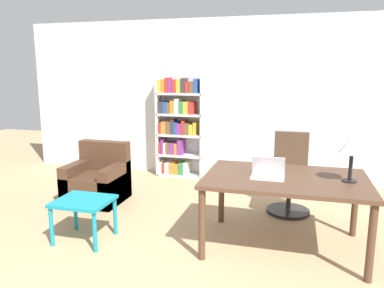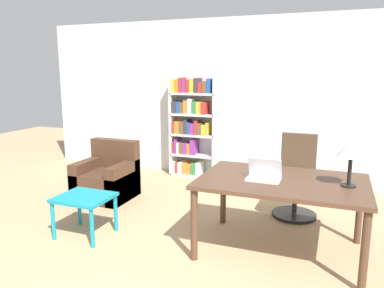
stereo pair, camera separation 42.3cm
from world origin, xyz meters
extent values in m
cube|color=silver|center=(0.00, 4.53, 1.35)|extent=(8.00, 0.06, 2.70)
cube|color=#4C3323|center=(0.81, 2.02, 0.75)|extent=(1.63, 1.10, 0.04)
cylinder|color=#4C3323|center=(0.05, 1.53, 0.36)|extent=(0.07, 0.07, 0.73)
cylinder|color=#4C3323|center=(1.56, 1.53, 0.36)|extent=(0.07, 0.07, 0.73)
cylinder|color=#4C3323|center=(0.05, 2.51, 0.36)|extent=(0.07, 0.07, 0.73)
cylinder|color=#4C3323|center=(1.56, 2.51, 0.36)|extent=(0.07, 0.07, 0.73)
cube|color=silver|center=(0.63, 1.92, 0.77)|extent=(0.33, 0.21, 0.02)
cube|color=silver|center=(0.63, 1.99, 0.88)|extent=(0.33, 0.09, 0.20)
cube|color=#19233D|center=(0.63, 1.99, 0.88)|extent=(0.30, 0.08, 0.17)
cylinder|color=black|center=(1.42, 2.02, 0.77)|extent=(0.14, 0.14, 0.01)
cylinder|color=black|center=(1.42, 2.02, 0.92)|extent=(0.04, 0.04, 0.27)
cone|color=silver|center=(1.42, 2.02, 1.14)|extent=(0.26, 0.26, 0.17)
cylinder|color=black|center=(0.84, 3.04, 0.02)|extent=(0.56, 0.56, 0.04)
cylinder|color=#262626|center=(0.84, 3.04, 0.21)|extent=(0.06, 0.06, 0.34)
cube|color=#4C3828|center=(0.84, 3.04, 0.43)|extent=(0.46, 0.46, 0.10)
cube|color=#4C3828|center=(0.84, 3.23, 0.77)|extent=(0.44, 0.08, 0.56)
cube|color=teal|center=(-1.29, 1.60, 0.45)|extent=(0.58, 0.52, 0.04)
cylinder|color=teal|center=(-1.54, 1.38, 0.21)|extent=(0.04, 0.04, 0.43)
cylinder|color=teal|center=(-1.03, 1.38, 0.21)|extent=(0.04, 0.04, 0.43)
cylinder|color=teal|center=(-1.54, 1.82, 0.21)|extent=(0.04, 0.04, 0.43)
cylinder|color=teal|center=(-1.03, 1.82, 0.21)|extent=(0.04, 0.04, 0.43)
cube|color=#472D1E|center=(-1.80, 2.75, 0.20)|extent=(0.76, 0.72, 0.39)
cube|color=#472D1E|center=(-1.80, 3.03, 0.61)|extent=(0.76, 0.16, 0.43)
cube|color=#472D1E|center=(-2.10, 2.75, 0.27)|extent=(0.16, 0.72, 0.54)
cube|color=#472D1E|center=(-1.50, 2.75, 0.27)|extent=(0.16, 0.72, 0.54)
cube|color=white|center=(-1.44, 4.34, 0.89)|extent=(0.04, 0.28, 1.78)
cube|color=white|center=(-0.64, 4.34, 0.89)|extent=(0.04, 0.28, 1.78)
cube|color=white|center=(-1.04, 4.34, 0.02)|extent=(0.80, 0.28, 0.04)
cube|color=silver|center=(-1.39, 4.34, 0.14)|extent=(0.06, 0.24, 0.21)
cube|color=#B72D28|center=(-1.34, 4.34, 0.13)|extent=(0.04, 0.24, 0.19)
cube|color=silver|center=(-1.27, 4.34, 0.14)|extent=(0.08, 0.24, 0.20)
cube|color=orange|center=(-1.18, 4.34, 0.14)|extent=(0.09, 0.24, 0.20)
cube|color=orange|center=(-1.09, 4.34, 0.13)|extent=(0.07, 0.24, 0.18)
cube|color=#2D7F47|center=(-1.01, 4.34, 0.14)|extent=(0.08, 0.24, 0.21)
cube|color=silver|center=(-0.93, 4.34, 0.15)|extent=(0.08, 0.24, 0.22)
cube|color=white|center=(-1.04, 4.34, 0.37)|extent=(0.80, 0.28, 0.04)
cube|color=#B72D28|center=(-1.40, 4.34, 0.49)|extent=(0.04, 0.24, 0.19)
cube|color=#7F338C|center=(-1.35, 4.34, 0.52)|extent=(0.04, 0.24, 0.25)
cube|color=silver|center=(-1.30, 4.34, 0.49)|extent=(0.04, 0.24, 0.20)
cube|color=brown|center=(-1.24, 4.34, 0.49)|extent=(0.06, 0.24, 0.20)
cube|color=#7F338C|center=(-1.17, 4.34, 0.49)|extent=(0.08, 0.24, 0.20)
cube|color=orange|center=(-1.10, 4.34, 0.49)|extent=(0.05, 0.24, 0.19)
cube|color=#7F338C|center=(-1.03, 4.34, 0.52)|extent=(0.08, 0.24, 0.26)
cube|color=white|center=(-1.04, 4.34, 0.73)|extent=(0.80, 0.28, 0.04)
cube|color=#B72D28|center=(-1.39, 4.34, 0.84)|extent=(0.06, 0.24, 0.19)
cube|color=orange|center=(-1.32, 4.34, 0.86)|extent=(0.08, 0.24, 0.22)
cube|color=brown|center=(-1.23, 4.34, 0.86)|extent=(0.08, 0.24, 0.22)
cube|color=#333338|center=(-1.16, 4.34, 0.88)|extent=(0.05, 0.24, 0.25)
cube|color=#234C99|center=(-1.11, 4.34, 0.85)|extent=(0.05, 0.24, 0.21)
cube|color=#7F338C|center=(-1.04, 4.34, 0.85)|extent=(0.08, 0.24, 0.19)
cube|color=#B72D28|center=(-0.97, 4.34, 0.87)|extent=(0.05, 0.24, 0.24)
cube|color=brown|center=(-0.91, 4.34, 0.85)|extent=(0.07, 0.24, 0.20)
cube|color=gold|center=(-0.83, 4.34, 0.84)|extent=(0.07, 0.24, 0.18)
cube|color=gold|center=(-0.77, 4.34, 0.86)|extent=(0.04, 0.24, 0.22)
cube|color=white|center=(-1.04, 4.34, 1.09)|extent=(0.80, 0.28, 0.04)
cube|color=#333338|center=(-1.38, 4.34, 1.21)|extent=(0.09, 0.24, 0.20)
cube|color=#234C99|center=(-1.29, 4.34, 1.21)|extent=(0.06, 0.24, 0.20)
cube|color=brown|center=(-1.23, 4.34, 1.20)|extent=(0.06, 0.24, 0.19)
cube|color=orange|center=(-1.16, 4.34, 1.22)|extent=(0.07, 0.24, 0.23)
cube|color=silver|center=(-1.08, 4.34, 1.24)|extent=(0.08, 0.24, 0.26)
cube|color=#2D7F47|center=(-1.00, 4.34, 1.21)|extent=(0.07, 0.24, 0.22)
cube|color=gold|center=(-0.92, 4.34, 1.21)|extent=(0.09, 0.24, 0.21)
cube|color=#B72D28|center=(-0.83, 4.34, 1.21)|extent=(0.09, 0.24, 0.21)
cube|color=white|center=(-1.04, 4.34, 1.45)|extent=(0.80, 0.28, 0.04)
cube|color=gold|center=(-1.39, 4.34, 1.57)|extent=(0.07, 0.24, 0.22)
cube|color=orange|center=(-1.31, 4.34, 1.58)|extent=(0.05, 0.24, 0.23)
cube|color=#B72D28|center=(-1.25, 4.34, 1.59)|extent=(0.06, 0.24, 0.25)
cube|color=#7F338C|center=(-1.19, 4.34, 1.57)|extent=(0.06, 0.24, 0.21)
cube|color=#B72D28|center=(-1.12, 4.34, 1.57)|extent=(0.06, 0.24, 0.22)
cube|color=gold|center=(-1.05, 4.34, 1.57)|extent=(0.08, 0.24, 0.22)
cube|color=#333338|center=(-0.97, 4.34, 1.59)|extent=(0.07, 0.24, 0.25)
cube|color=#B72D28|center=(-0.89, 4.34, 1.56)|extent=(0.07, 0.24, 0.18)
cube|color=brown|center=(-0.82, 4.34, 1.56)|extent=(0.07, 0.24, 0.19)
cube|color=#234C99|center=(-0.75, 4.34, 1.58)|extent=(0.07, 0.24, 0.24)
camera|label=1|loc=(0.88, -1.79, 1.83)|focal=35.00mm
camera|label=2|loc=(1.28, -1.65, 1.83)|focal=35.00mm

